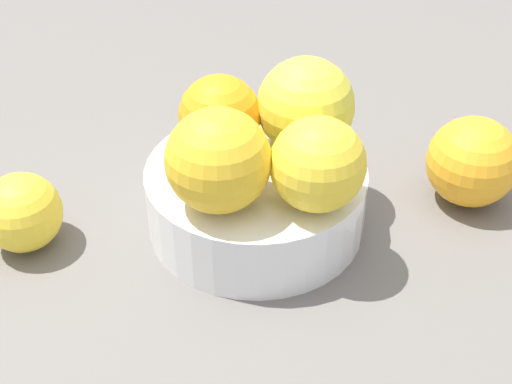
{
  "coord_description": "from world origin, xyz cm",
  "views": [
    {
      "loc": [
        30.28,
        -32.3,
        37.84
      ],
      "look_at": [
        0.0,
        0.0,
        3.18
      ],
      "focal_mm": 51.73,
      "sensor_mm": 36.0,
      "label": 1
    }
  ],
  "objects_px": {
    "fruit_bowl": "(256,199)",
    "orange_in_bowl_2": "(218,160)",
    "orange_in_bowl_0": "(216,118)",
    "orange_in_bowl_3": "(306,106)",
    "orange_loose_1": "(22,212)",
    "orange_loose_0": "(472,162)",
    "orange_in_bowl_1": "(319,164)"
  },
  "relations": [
    {
      "from": "orange_in_bowl_2",
      "to": "orange_loose_0",
      "type": "bearing_deg",
      "value": 63.24
    },
    {
      "from": "orange_in_bowl_2",
      "to": "orange_loose_1",
      "type": "height_order",
      "value": "orange_in_bowl_2"
    },
    {
      "from": "orange_in_bowl_2",
      "to": "orange_loose_0",
      "type": "distance_m",
      "value": 0.22
    },
    {
      "from": "orange_in_bowl_1",
      "to": "orange_loose_1",
      "type": "relative_size",
      "value": 1.11
    },
    {
      "from": "fruit_bowl",
      "to": "orange_in_bowl_0",
      "type": "bearing_deg",
      "value": -173.95
    },
    {
      "from": "orange_in_bowl_1",
      "to": "orange_loose_1",
      "type": "height_order",
      "value": "orange_in_bowl_1"
    },
    {
      "from": "orange_in_bowl_3",
      "to": "orange_loose_1",
      "type": "xyz_separation_m",
      "value": [
        -0.12,
        -0.18,
        -0.06
      ]
    },
    {
      "from": "orange_in_bowl_1",
      "to": "orange_loose_0",
      "type": "bearing_deg",
      "value": 72.08
    },
    {
      "from": "orange_in_bowl_0",
      "to": "orange_in_bowl_3",
      "type": "height_order",
      "value": "orange_in_bowl_3"
    },
    {
      "from": "orange_in_bowl_0",
      "to": "orange_loose_0",
      "type": "xyz_separation_m",
      "value": [
        0.14,
        0.15,
        -0.05
      ]
    },
    {
      "from": "orange_in_bowl_0",
      "to": "orange_in_bowl_1",
      "type": "xyz_separation_m",
      "value": [
        0.09,
        0.0,
        0.0
      ]
    },
    {
      "from": "orange_in_bowl_0",
      "to": "orange_in_bowl_2",
      "type": "distance_m",
      "value": 0.06
    },
    {
      "from": "orange_loose_0",
      "to": "orange_loose_1",
      "type": "distance_m",
      "value": 0.35
    },
    {
      "from": "fruit_bowl",
      "to": "orange_in_bowl_0",
      "type": "xyz_separation_m",
      "value": [
        -0.04,
        -0.0,
        0.06
      ]
    },
    {
      "from": "orange_loose_0",
      "to": "orange_loose_1",
      "type": "height_order",
      "value": "orange_loose_0"
    },
    {
      "from": "orange_in_bowl_1",
      "to": "orange_loose_1",
      "type": "distance_m",
      "value": 0.22
    },
    {
      "from": "fruit_bowl",
      "to": "orange_in_bowl_1",
      "type": "distance_m",
      "value": 0.08
    },
    {
      "from": "orange_in_bowl_0",
      "to": "orange_loose_1",
      "type": "height_order",
      "value": "orange_in_bowl_0"
    },
    {
      "from": "fruit_bowl",
      "to": "orange_loose_0",
      "type": "height_order",
      "value": "orange_loose_0"
    },
    {
      "from": "fruit_bowl",
      "to": "orange_in_bowl_2",
      "type": "height_order",
      "value": "orange_in_bowl_2"
    },
    {
      "from": "fruit_bowl",
      "to": "orange_loose_0",
      "type": "relative_size",
      "value": 2.29
    },
    {
      "from": "fruit_bowl",
      "to": "orange_in_bowl_2",
      "type": "distance_m",
      "value": 0.08
    },
    {
      "from": "orange_in_bowl_0",
      "to": "orange_loose_1",
      "type": "xyz_separation_m",
      "value": [
        -0.07,
        -0.13,
        -0.05
      ]
    },
    {
      "from": "orange_in_bowl_2",
      "to": "orange_in_bowl_1",
      "type": "bearing_deg",
      "value": 43.66
    },
    {
      "from": "orange_in_bowl_0",
      "to": "orange_loose_1",
      "type": "bearing_deg",
      "value": -119.52
    },
    {
      "from": "orange_in_bowl_1",
      "to": "orange_loose_0",
      "type": "height_order",
      "value": "orange_in_bowl_1"
    },
    {
      "from": "fruit_bowl",
      "to": "orange_in_bowl_1",
      "type": "bearing_deg",
      "value": 0.79
    },
    {
      "from": "orange_in_bowl_3",
      "to": "orange_loose_1",
      "type": "height_order",
      "value": "orange_in_bowl_3"
    },
    {
      "from": "fruit_bowl",
      "to": "orange_in_bowl_2",
      "type": "bearing_deg",
      "value": -79.89
    },
    {
      "from": "orange_in_bowl_0",
      "to": "orange_in_bowl_1",
      "type": "distance_m",
      "value": 0.09
    },
    {
      "from": "orange_in_bowl_3",
      "to": "orange_loose_1",
      "type": "relative_size",
      "value": 1.23
    },
    {
      "from": "orange_in_bowl_1",
      "to": "orange_in_bowl_0",
      "type": "bearing_deg",
      "value": -177.14
    }
  ]
}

